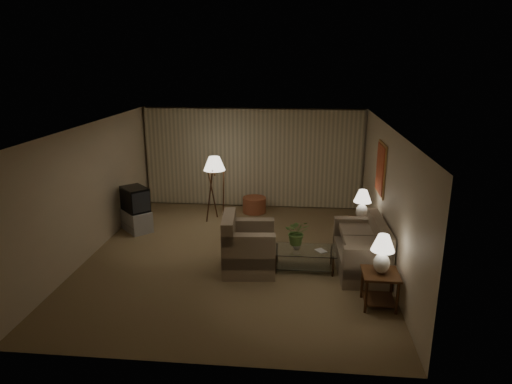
{
  "coord_description": "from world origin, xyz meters",
  "views": [
    {
      "loc": [
        1.28,
        -8.64,
        3.97
      ],
      "look_at": [
        0.37,
        0.6,
        1.23
      ],
      "focal_mm": 32.0,
      "sensor_mm": 36.0,
      "label": 1
    }
  ],
  "objects_px": {
    "table_lamp_near": "(383,251)",
    "coffee_table": "(304,256)",
    "side_table_near": "(380,283)",
    "tv_cabinet": "(137,220)",
    "floor_lamp": "(215,188)",
    "ottoman": "(254,205)",
    "sofa": "(361,251)",
    "crt_tv": "(135,199)",
    "vase": "(297,245)",
    "armchair": "(249,249)",
    "side_table_far": "(361,227)",
    "table_lamp_far": "(362,202)"
  },
  "relations": [
    {
      "from": "side_table_near",
      "to": "table_lamp_near",
      "type": "relative_size",
      "value": 0.9
    },
    {
      "from": "coffee_table",
      "to": "side_table_far",
      "type": "bearing_deg",
      "value": 47.58
    },
    {
      "from": "floor_lamp",
      "to": "ottoman",
      "type": "relative_size",
      "value": 2.68
    },
    {
      "from": "armchair",
      "to": "ottoman",
      "type": "bearing_deg",
      "value": -0.97
    },
    {
      "from": "floor_lamp",
      "to": "coffee_table",
      "type": "bearing_deg",
      "value": -49.31
    },
    {
      "from": "tv_cabinet",
      "to": "crt_tv",
      "type": "relative_size",
      "value": 1.11
    },
    {
      "from": "table_lamp_near",
      "to": "crt_tv",
      "type": "height_order",
      "value": "table_lamp_near"
    },
    {
      "from": "sofa",
      "to": "ottoman",
      "type": "bearing_deg",
      "value": -145.36
    },
    {
      "from": "sofa",
      "to": "coffee_table",
      "type": "distance_m",
      "value": 1.09
    },
    {
      "from": "armchair",
      "to": "table_lamp_far",
      "type": "height_order",
      "value": "table_lamp_far"
    },
    {
      "from": "armchair",
      "to": "sofa",
      "type": "bearing_deg",
      "value": -89.29
    },
    {
      "from": "crt_tv",
      "to": "table_lamp_near",
      "type": "bearing_deg",
      "value": 16.29
    },
    {
      "from": "vase",
      "to": "floor_lamp",
      "type": "bearing_deg",
      "value": 128.72
    },
    {
      "from": "crt_tv",
      "to": "floor_lamp",
      "type": "xyz_separation_m",
      "value": [
        1.75,
        0.87,
        0.08
      ]
    },
    {
      "from": "floor_lamp",
      "to": "ottoman",
      "type": "bearing_deg",
      "value": 38.63
    },
    {
      "from": "sofa",
      "to": "crt_tv",
      "type": "bearing_deg",
      "value": -109.74
    },
    {
      "from": "armchair",
      "to": "vase",
      "type": "relative_size",
      "value": 7.63
    },
    {
      "from": "coffee_table",
      "to": "vase",
      "type": "xyz_separation_m",
      "value": [
        -0.15,
        0.0,
        0.22
      ]
    },
    {
      "from": "table_lamp_near",
      "to": "tv_cabinet",
      "type": "relative_size",
      "value": 0.74
    },
    {
      "from": "side_table_near",
      "to": "tv_cabinet",
      "type": "distance_m",
      "value": 5.99
    },
    {
      "from": "side_table_far",
      "to": "crt_tv",
      "type": "distance_m",
      "value": 5.23
    },
    {
      "from": "crt_tv",
      "to": "ottoman",
      "type": "relative_size",
      "value": 1.31
    },
    {
      "from": "ottoman",
      "to": "table_lamp_near",
      "type": "bearing_deg",
      "value": -60.87
    },
    {
      "from": "armchair",
      "to": "table_lamp_near",
      "type": "relative_size",
      "value": 1.83
    },
    {
      "from": "armchair",
      "to": "tv_cabinet",
      "type": "distance_m",
      "value": 3.44
    },
    {
      "from": "armchair",
      "to": "crt_tv",
      "type": "bearing_deg",
      "value": 52.72
    },
    {
      "from": "sofa",
      "to": "armchair",
      "type": "height_order",
      "value": "armchair"
    },
    {
      "from": "sofa",
      "to": "crt_tv",
      "type": "xyz_separation_m",
      "value": [
        -5.05,
        1.61,
        0.39
      ]
    },
    {
      "from": "side_table_near",
      "to": "side_table_far",
      "type": "distance_m",
      "value": 2.6
    },
    {
      "from": "vase",
      "to": "sofa",
      "type": "bearing_deg",
      "value": 4.63
    },
    {
      "from": "floor_lamp",
      "to": "vase",
      "type": "xyz_separation_m",
      "value": [
        2.07,
        -2.58,
        -0.37
      ]
    },
    {
      "from": "coffee_table",
      "to": "tv_cabinet",
      "type": "height_order",
      "value": "tv_cabinet"
    },
    {
      "from": "side_table_near",
      "to": "tv_cabinet",
      "type": "bearing_deg",
      "value": 150.34
    },
    {
      "from": "sofa",
      "to": "floor_lamp",
      "type": "height_order",
      "value": "floor_lamp"
    },
    {
      "from": "sofa",
      "to": "floor_lamp",
      "type": "bearing_deg",
      "value": -128.96
    },
    {
      "from": "coffee_table",
      "to": "crt_tv",
      "type": "bearing_deg",
      "value": 156.66
    },
    {
      "from": "vase",
      "to": "side_table_near",
      "type": "bearing_deg",
      "value": -42.09
    },
    {
      "from": "table_lamp_near",
      "to": "coffee_table",
      "type": "height_order",
      "value": "table_lamp_near"
    },
    {
      "from": "coffee_table",
      "to": "floor_lamp",
      "type": "height_order",
      "value": "floor_lamp"
    },
    {
      "from": "sofa",
      "to": "vase",
      "type": "xyz_separation_m",
      "value": [
        -1.23,
        -0.1,
        0.11
      ]
    },
    {
      "from": "table_lamp_far",
      "to": "crt_tv",
      "type": "xyz_separation_m",
      "value": [
        -5.2,
        0.36,
        -0.2
      ]
    },
    {
      "from": "side_table_far",
      "to": "crt_tv",
      "type": "xyz_separation_m",
      "value": [
        -5.2,
        0.36,
        0.38
      ]
    },
    {
      "from": "floor_lamp",
      "to": "ottoman",
      "type": "xyz_separation_m",
      "value": [
        0.91,
        0.73,
        -0.66
      ]
    },
    {
      "from": "side_table_near",
      "to": "ottoman",
      "type": "distance_m",
      "value": 5.23
    },
    {
      "from": "table_lamp_near",
      "to": "tv_cabinet",
      "type": "distance_m",
      "value": 6.03
    },
    {
      "from": "tv_cabinet",
      "to": "ottoman",
      "type": "xyz_separation_m",
      "value": [
        2.66,
        1.6,
        -0.05
      ]
    },
    {
      "from": "side_table_far",
      "to": "tv_cabinet",
      "type": "distance_m",
      "value": 5.21
    },
    {
      "from": "tv_cabinet",
      "to": "floor_lamp",
      "type": "distance_m",
      "value": 2.04
    },
    {
      "from": "side_table_near",
      "to": "table_lamp_near",
      "type": "distance_m",
      "value": 0.57
    },
    {
      "from": "tv_cabinet",
      "to": "side_table_far",
      "type": "bearing_deg",
      "value": 41.98
    }
  ]
}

